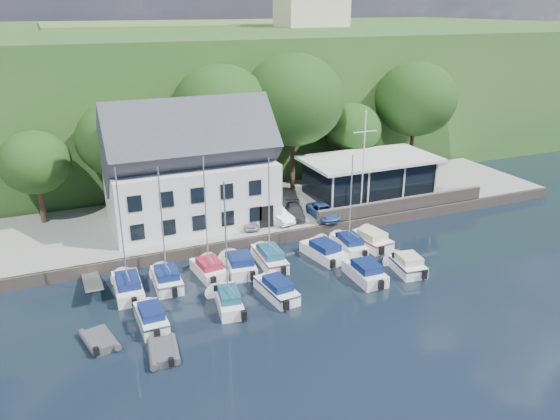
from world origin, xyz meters
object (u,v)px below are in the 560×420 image
(boat_r1_0, at_px, (122,237))
(boat_r1_4, at_px, (269,210))
(boat_r1_7, at_px, (370,238))
(car_white, at_px, (276,214))
(car_dgrey, at_px, (295,212))
(boat_r2_0, at_px, (151,315))
(boat_r2_2, at_px, (276,287))
(boat_r1_5, at_px, (323,249))
(boat_r1_6, at_px, (351,203))
(boat_r2_4, at_px, (407,263))
(dinghy_0, at_px, (99,339))
(flagpole, at_px, (363,163))
(boat_r2_3, at_px, (365,270))
(car_blue, at_px, (323,211))
(dinghy_1, at_px, (163,351))
(boat_r1_2, at_px, (206,224))
(boat_r1_3, at_px, (240,263))
(harbor_building, at_px, (191,175))
(boat_r2_1, at_px, (226,251))
(club_pavilion, at_px, (369,177))
(car_silver, at_px, (249,221))
(boat_r1_1, at_px, (163,229))

(boat_r1_0, distance_m, boat_r1_4, 11.00)
(boat_r1_7, bearing_deg, car_white, 127.82)
(car_dgrey, distance_m, boat_r2_0, 18.98)
(car_dgrey, bearing_deg, boat_r2_2, -103.38)
(boat_r1_5, distance_m, boat_r1_6, 4.37)
(boat_r2_4, bearing_deg, car_dgrey, 118.24)
(dinghy_0, bearing_deg, flagpole, 10.55)
(boat_r1_0, relative_size, boat_r2_3, 1.57)
(car_blue, bearing_deg, boat_r2_0, -146.81)
(car_white, distance_m, boat_r2_2, 11.72)
(boat_r1_0, bearing_deg, boat_r2_2, -23.46)
(car_dgrey, height_order, boat_r2_0, car_dgrey)
(flagpole, height_order, boat_r2_3, flagpole)
(boat_r1_5, distance_m, dinghy_1, 16.82)
(boat_r1_2, bearing_deg, boat_r1_4, -6.95)
(car_dgrey, bearing_deg, boat_r1_3, -122.61)
(boat_r1_2, distance_m, boat_r2_0, 8.19)
(harbor_building, xyz_separation_m, boat_r1_0, (-7.22, -9.27, -0.95))
(car_white, height_order, boat_r1_4, boat_r1_4)
(boat_r1_3, bearing_deg, dinghy_0, -144.84)
(boat_r1_0, distance_m, boat_r1_5, 15.93)
(boat_r1_0, bearing_deg, boat_r1_6, 2.61)
(boat_r1_4, distance_m, boat_r2_2, 6.35)
(boat_r1_2, distance_m, boat_r2_1, 5.03)
(club_pavilion, distance_m, boat_r1_3, 19.06)
(harbor_building, bearing_deg, flagpole, -16.14)
(boat_r1_3, xyz_separation_m, boat_r1_5, (7.07, -0.28, -0.04))
(car_silver, relative_size, car_white, 0.80)
(dinghy_0, xyz_separation_m, dinghy_1, (3.30, -2.68, 0.01))
(harbor_building, distance_m, boat_r1_1, 10.30)
(boat_r1_7, bearing_deg, boat_r2_1, -168.71)
(car_silver, height_order, boat_r1_4, boat_r1_4)
(flagpole, xyz_separation_m, boat_r1_4, (-11.07, -4.61, -1.29))
(boat_r2_4, bearing_deg, dinghy_1, -162.17)
(car_silver, xyz_separation_m, car_dgrey, (4.66, 0.45, 0.02))
(club_pavilion, xyz_separation_m, boat_r1_6, (-7.09, -8.47, 1.10))
(boat_r2_3, height_order, boat_r2_4, boat_r2_3)
(boat_r1_6, bearing_deg, boat_r2_3, -102.53)
(boat_r2_3, bearing_deg, car_silver, 116.89)
(flagpole, xyz_separation_m, boat_r1_5, (-6.58, -5.19, -5.13))
(car_dgrey, relative_size, boat_r1_4, 0.42)
(boat_r1_3, bearing_deg, car_white, 55.44)
(flagpole, distance_m, boat_r1_4, 12.06)
(boat_r2_2, bearing_deg, boat_r1_6, 22.98)
(boat_r2_0, bearing_deg, boat_r1_5, 16.00)
(boat_r1_7, xyz_separation_m, boat_r2_4, (0.04, -5.15, -0.02))
(boat_r1_7, bearing_deg, dinghy_1, -163.73)
(car_white, xyz_separation_m, boat_r1_5, (1.41, -6.50, -0.95))
(boat_r1_5, bearing_deg, car_dgrey, 75.98)
(boat_r1_3, relative_size, boat_r2_1, 0.64)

